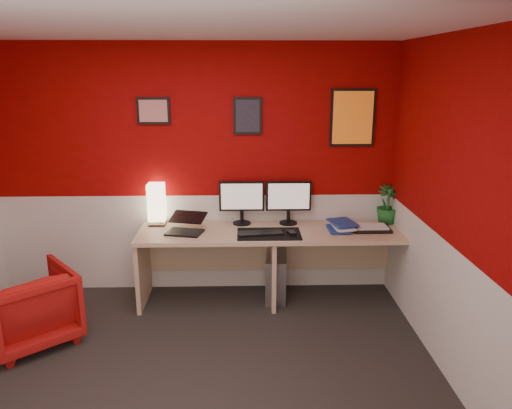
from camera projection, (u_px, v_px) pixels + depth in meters
name	position (u px, v px, depth m)	size (l,w,h in m)	color
ground	(178.00, 388.00, 3.59)	(4.00, 3.50, 0.01)	black
ceiling	(160.00, 23.00, 2.93)	(4.00, 3.50, 0.01)	white
wall_back	(195.00, 171.00, 4.95)	(4.00, 0.01, 2.50)	#930807
wall_front	(92.00, 390.00, 1.57)	(4.00, 0.01, 2.50)	#930807
wall_right	(469.00, 222.00, 3.31)	(0.01, 3.50, 2.50)	#930807
wainscot_back	(197.00, 242.00, 5.14)	(4.00, 0.01, 1.00)	silver
wainscot_right	(456.00, 322.00, 3.51)	(0.01, 3.50, 1.00)	silver
desk	(272.00, 266.00, 4.87)	(2.60, 0.65, 0.73)	tan
shoji_lamp	(157.00, 205.00, 4.92)	(0.16, 0.16, 0.40)	#FFE5B2
laptop	(184.00, 222.00, 4.67)	(0.33, 0.23, 0.22)	black
monitor_left	(242.00, 196.00, 4.91)	(0.45, 0.06, 0.58)	black
monitor_right	(289.00, 196.00, 4.92)	(0.45, 0.06, 0.58)	black
desk_mat	(269.00, 234.00, 4.67)	(0.60, 0.38, 0.01)	black
keyboard	(260.00, 233.00, 4.66)	(0.42, 0.14, 0.02)	black
mouse	(292.00, 233.00, 4.64)	(0.06, 0.10, 0.03)	black
book_bottom	(328.00, 230.00, 4.77)	(0.20, 0.27, 0.03)	navy
book_middle	(333.00, 227.00, 4.76)	(0.20, 0.27, 0.02)	silver
book_top	(332.00, 224.00, 4.77)	(0.22, 0.30, 0.03)	navy
zen_tray	(371.00, 229.00, 4.79)	(0.35, 0.25, 0.03)	black
potted_plant	(387.00, 205.00, 4.96)	(0.22, 0.22, 0.39)	#19591E
pc_tower	(276.00, 276.00, 4.97)	(0.20, 0.45, 0.45)	#99999E
armchair	(28.00, 307.00, 4.13)	(0.68, 0.70, 0.64)	red
art_left	(153.00, 111.00, 4.77)	(0.32, 0.02, 0.26)	red
art_center	(248.00, 116.00, 4.80)	(0.28, 0.02, 0.36)	black
art_right	(353.00, 118.00, 4.83)	(0.44, 0.02, 0.56)	orange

